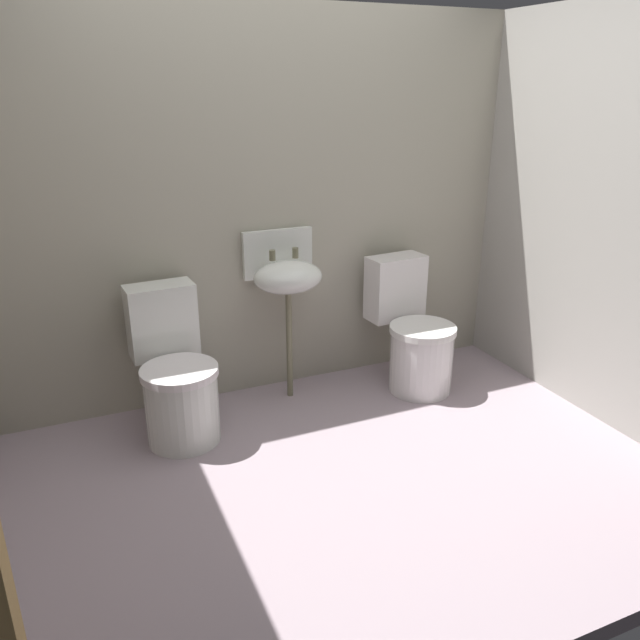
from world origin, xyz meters
The scene contains 6 objects.
ground_plane centered at (0.00, 0.00, -0.04)m, with size 3.50×2.46×0.08m, color gray.
wall_back centered at (0.00, 1.08, 1.10)m, with size 3.50×0.10×2.19m, color #9E9A87.
wall_right centered at (1.60, 0.10, 1.10)m, with size 0.10×2.26×2.19m, color #99968E.
toilet_left centered at (-0.65, 0.68, 0.32)m, with size 0.42×0.61×0.78m.
toilet_right centered at (0.81, 0.68, 0.32)m, with size 0.43×0.62×0.78m.
sink centered at (0.06, 0.87, 0.75)m, with size 0.42×0.35×0.99m.
Camera 1 is at (-1.15, -2.36, 1.79)m, focal length 35.29 mm.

